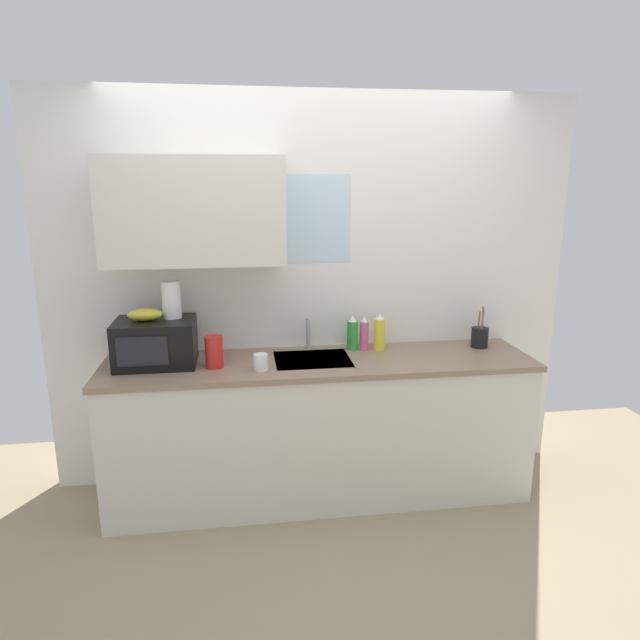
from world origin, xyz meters
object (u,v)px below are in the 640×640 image
(dish_soap_bottle_green, at_px, (352,334))
(banana_bunch, at_px, (145,315))
(dish_soap_bottle_yellow, at_px, (379,333))
(mug_white, at_px, (261,362))
(utensil_crock, at_px, (480,337))
(cereal_canister, at_px, (214,352))
(dish_soap_bottle_pink, at_px, (364,334))
(paper_towel_roll, at_px, (172,300))
(microwave, at_px, (156,343))

(dish_soap_bottle_green, bearing_deg, banana_bunch, -173.77)
(dish_soap_bottle_yellow, xyz_separation_m, mug_white, (-0.77, -0.29, -0.07))
(dish_soap_bottle_green, bearing_deg, mug_white, -151.39)
(utensil_crock, bearing_deg, cereal_canister, -174.30)
(utensil_crock, bearing_deg, dish_soap_bottle_green, 175.38)
(banana_bunch, distance_m, mug_white, 0.73)
(dish_soap_bottle_pink, xyz_separation_m, utensil_crock, (0.76, -0.06, -0.03))
(dish_soap_bottle_green, distance_m, dish_soap_bottle_yellow, 0.17)
(dish_soap_bottle_yellow, relative_size, mug_white, 2.54)
(banana_bunch, relative_size, utensil_crock, 0.74)
(paper_towel_roll, distance_m, mug_white, 0.65)
(mug_white, relative_size, utensil_crock, 0.35)
(paper_towel_roll, xyz_separation_m, mug_white, (0.51, -0.24, -0.33))
(paper_towel_roll, bearing_deg, utensil_crock, 0.59)
(banana_bunch, bearing_deg, dish_soap_bottle_yellow, 4.06)
(paper_towel_roll, relative_size, utensil_crock, 0.81)
(dish_soap_bottle_pink, height_order, cereal_canister, dish_soap_bottle_pink)
(banana_bunch, relative_size, paper_towel_roll, 0.91)
(paper_towel_roll, height_order, dish_soap_bottle_pink, paper_towel_roll)
(dish_soap_bottle_pink, distance_m, mug_white, 0.75)
(dish_soap_bottle_green, height_order, dish_soap_bottle_pink, dish_soap_bottle_green)
(dish_soap_bottle_green, bearing_deg, microwave, -173.44)
(dish_soap_bottle_green, relative_size, utensil_crock, 0.82)
(dish_soap_bottle_pink, xyz_separation_m, mug_white, (-0.68, -0.32, -0.05))
(dish_soap_bottle_green, xyz_separation_m, dish_soap_bottle_pink, (0.08, -0.01, -0.00))
(dish_soap_bottle_yellow, distance_m, mug_white, 0.82)
(dish_soap_bottle_green, relative_size, cereal_canister, 1.19)
(microwave, relative_size, dish_soap_bottle_green, 2.07)
(dish_soap_bottle_green, bearing_deg, dish_soap_bottle_pink, -5.58)
(paper_towel_roll, distance_m, dish_soap_bottle_green, 1.14)
(microwave, bearing_deg, paper_towel_roll, 27.17)
(cereal_canister, bearing_deg, dish_soap_bottle_yellow, 11.00)
(dish_soap_bottle_pink, bearing_deg, utensil_crock, -4.53)
(microwave, xyz_separation_m, mug_white, (0.61, -0.19, -0.09))
(dish_soap_bottle_yellow, bearing_deg, microwave, -175.73)
(paper_towel_roll, xyz_separation_m, dish_soap_bottle_green, (1.11, 0.09, -0.28))
(banana_bunch, distance_m, cereal_canister, 0.45)
(microwave, bearing_deg, mug_white, -17.25)
(dish_soap_bottle_green, height_order, dish_soap_bottle_yellow, dish_soap_bottle_yellow)
(banana_bunch, xyz_separation_m, cereal_canister, (0.39, -0.10, -0.21))
(dish_soap_bottle_green, height_order, utensil_crock, utensil_crock)
(paper_towel_roll, relative_size, dish_soap_bottle_yellow, 0.91)
(dish_soap_bottle_pink, distance_m, utensil_crock, 0.76)
(microwave, xyz_separation_m, paper_towel_roll, (0.10, 0.05, 0.24))
(paper_towel_roll, height_order, dish_soap_bottle_yellow, paper_towel_roll)
(banana_bunch, xyz_separation_m, dish_soap_bottle_green, (1.26, 0.14, -0.20))
(paper_towel_roll, relative_size, cereal_canister, 1.17)
(utensil_crock, bearing_deg, microwave, -178.00)
(cereal_canister, relative_size, mug_white, 1.98)
(banana_bunch, relative_size, cereal_canister, 1.07)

